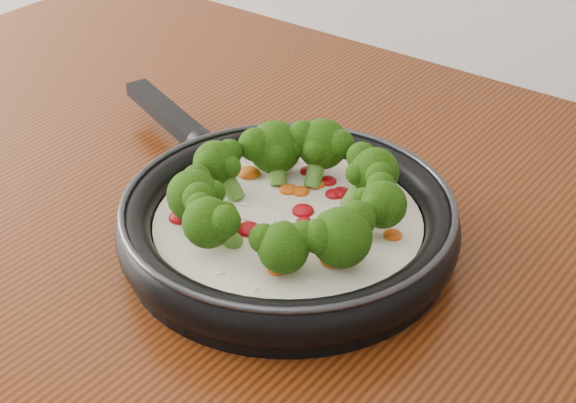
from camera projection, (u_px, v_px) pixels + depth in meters
The scene contains 1 object.
skillet at pixel (287, 216), 0.75m from camera, with size 0.50×0.39×0.09m.
Camera 1 is at (0.26, 0.56, 1.35)m, focal length 53.01 mm.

